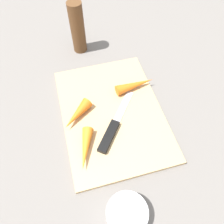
% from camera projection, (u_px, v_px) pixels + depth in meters
% --- Properties ---
extents(ground_plane, '(1.40, 1.40, 0.00)m').
position_uv_depth(ground_plane, '(112.00, 114.00, 0.60)').
color(ground_plane, slate).
extents(cutting_board, '(0.36, 0.26, 0.01)m').
position_uv_depth(cutting_board, '(112.00, 113.00, 0.60)').
color(cutting_board, tan).
rests_on(cutting_board, ground_plane).
extents(knife, '(0.17, 0.14, 0.01)m').
position_uv_depth(knife, '(111.00, 132.00, 0.55)').
color(knife, '#B7B7BC').
rests_on(knife, cutting_board).
extents(carrot_shortest, '(0.08, 0.09, 0.03)m').
position_uv_depth(carrot_shortest, '(77.00, 115.00, 0.57)').
color(carrot_shortest, orange).
rests_on(carrot_shortest, cutting_board).
extents(carrot_longest, '(0.04, 0.11, 0.03)m').
position_uv_depth(carrot_longest, '(135.00, 85.00, 0.63)').
color(carrot_longest, orange).
rests_on(carrot_longest, cutting_board).
extents(carrot_medium, '(0.11, 0.06, 0.03)m').
position_uv_depth(carrot_medium, '(86.00, 148.00, 0.52)').
color(carrot_medium, orange).
rests_on(carrot_medium, cutting_board).
extents(small_bowl, '(0.08, 0.08, 0.04)m').
position_uv_depth(small_bowl, '(127.00, 214.00, 0.45)').
color(small_bowl, silver).
rests_on(small_bowl, ground_plane).
extents(pepper_grinder, '(0.04, 0.04, 0.16)m').
position_uv_depth(pepper_grinder, '(78.00, 28.00, 0.68)').
color(pepper_grinder, brown).
rests_on(pepper_grinder, ground_plane).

